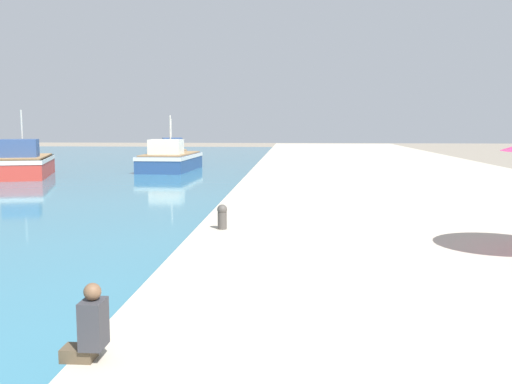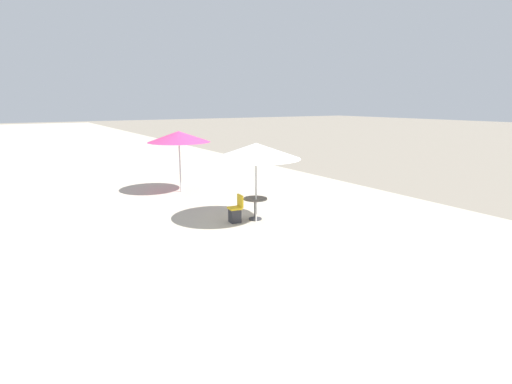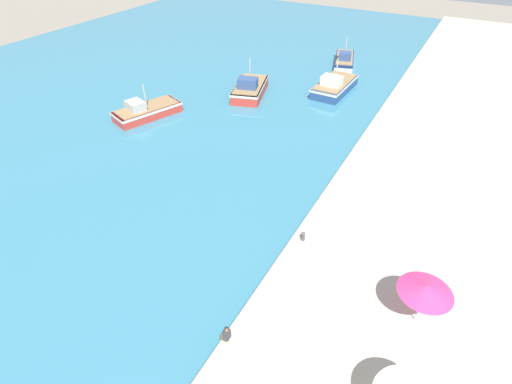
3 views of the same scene
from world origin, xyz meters
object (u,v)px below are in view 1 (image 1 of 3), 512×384
object	(u,v)px
fishing_boat_distant	(172,153)
mooring_bollard	(222,216)
fishing_boat_far	(170,159)
fishing_boat_mid	(23,164)
person_at_quay	(90,327)

from	to	relation	value
fishing_boat_distant	mooring_bollard	xyz separation A→B (m)	(8.70, -33.92, 0.12)
fishing_boat_far	fishing_boat_mid	bearing A→B (deg)	-143.74
fishing_boat_far	fishing_boat_distant	bearing A→B (deg)	103.67
fishing_boat_mid	fishing_boat_far	distance (m)	9.72
fishing_boat_distant	person_at_quay	xyz separation A→B (m)	(8.23, -42.34, 0.18)
fishing_boat_mid	fishing_boat_far	size ratio (longest dim) A/B	0.99
fishing_boat_far	mooring_bollard	bearing A→B (deg)	-72.68
fishing_boat_distant	person_at_quay	size ratio (longest dim) A/B	7.71
person_at_quay	fishing_boat_mid	bearing A→B (deg)	117.31
fishing_boat_distant	person_at_quay	bearing A→B (deg)	-95.70
fishing_boat_mid	fishing_boat_far	bearing A→B (deg)	17.15
person_at_quay	fishing_boat_far	bearing A→B (deg)	100.81
fishing_boat_far	fishing_boat_distant	xyz separation A→B (m)	(-1.86, 8.97, -0.03)
fishing_boat_mid	fishing_boat_distant	distance (m)	15.71
fishing_boat_far	fishing_boat_distant	world-z (taller)	fishing_boat_far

